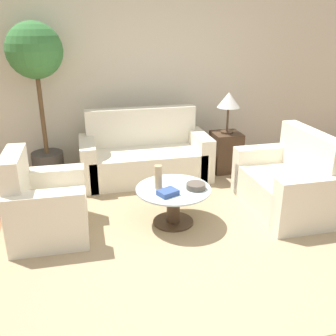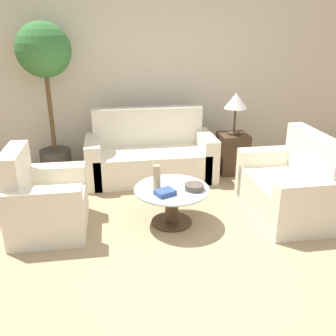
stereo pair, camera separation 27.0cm
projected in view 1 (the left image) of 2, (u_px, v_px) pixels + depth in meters
The scene contains 13 objects.
ground_plane at pixel (210, 266), 3.38m from camera, with size 14.00×14.00×0.00m, color #8E603D.
wall_back at pixel (148, 77), 5.60m from camera, with size 10.00×0.06×2.60m.
rug at pixel (173, 222), 4.12m from camera, with size 3.65×3.62×0.01m.
sofa_main at pixel (145, 157), 5.27m from camera, with size 1.76×0.81×0.95m.
armchair at pixel (43, 209), 3.79m from camera, with size 0.75×0.85×0.91m.
loveseat at pixel (289, 185), 4.34m from camera, with size 0.77×1.25×0.93m.
coffee_table at pixel (173, 201), 4.03m from camera, with size 0.81×0.81×0.41m.
side_table at pixel (226, 152), 5.48m from camera, with size 0.40×0.40×0.58m.
table_lamp at pixel (229, 101), 5.21m from camera, with size 0.32×0.32×0.58m.
potted_plant at pixel (37, 70), 4.84m from camera, with size 0.72×0.72×2.09m.
vase at pixel (158, 177), 3.92m from camera, with size 0.08×0.08×0.26m.
bowl at pixel (196, 186), 3.95m from camera, with size 0.20×0.20×0.06m.
book_stack at pixel (168, 193), 3.81m from camera, with size 0.24×0.21×0.05m.
Camera 1 is at (-1.02, -2.67, 2.05)m, focal length 40.00 mm.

